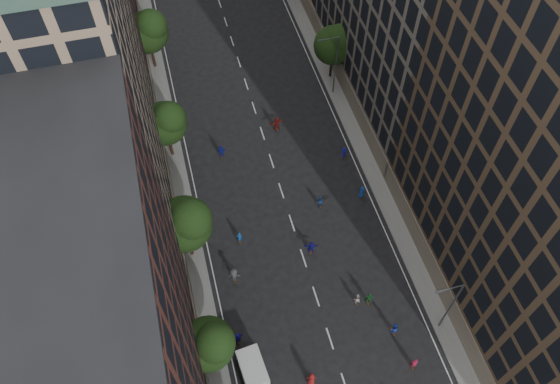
{
  "coord_description": "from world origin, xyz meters",
  "views": [
    {
      "loc": [
        -9.43,
        -3.38,
        50.67
      ],
      "look_at": [
        -0.55,
        29.98,
        2.0
      ],
      "focal_mm": 35.0,
      "sensor_mm": 36.0,
      "label": 1
    }
  ],
  "objects_px": {
    "skater_2": "(394,328)",
    "streetlamp_far": "(334,63)",
    "streetlamp_near": "(450,304)",
    "cargo_van": "(255,375)"
  },
  "relations": [
    {
      "from": "streetlamp_near",
      "to": "skater_2",
      "type": "xyz_separation_m",
      "value": [
        -4.34,
        0.59,
        -4.33
      ]
    },
    {
      "from": "streetlamp_far",
      "to": "skater_2",
      "type": "bearing_deg",
      "value": -97.63
    },
    {
      "from": "streetlamp_near",
      "to": "skater_2",
      "type": "distance_m",
      "value": 6.16
    },
    {
      "from": "streetlamp_near",
      "to": "skater_2",
      "type": "relative_size",
      "value": 5.39
    },
    {
      "from": "cargo_van",
      "to": "streetlamp_far",
      "type": "bearing_deg",
      "value": 55.97
    },
    {
      "from": "streetlamp_near",
      "to": "cargo_van",
      "type": "distance_m",
      "value": 18.58
    },
    {
      "from": "streetlamp_near",
      "to": "cargo_van",
      "type": "xyz_separation_m",
      "value": [
        -18.18,
        -0.42,
        -3.83
      ]
    },
    {
      "from": "skater_2",
      "to": "streetlamp_far",
      "type": "bearing_deg",
      "value": -106.11
    },
    {
      "from": "streetlamp_near",
      "to": "streetlamp_far",
      "type": "height_order",
      "value": "same"
    },
    {
      "from": "streetlamp_far",
      "to": "cargo_van",
      "type": "relative_size",
      "value": 1.83
    }
  ]
}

